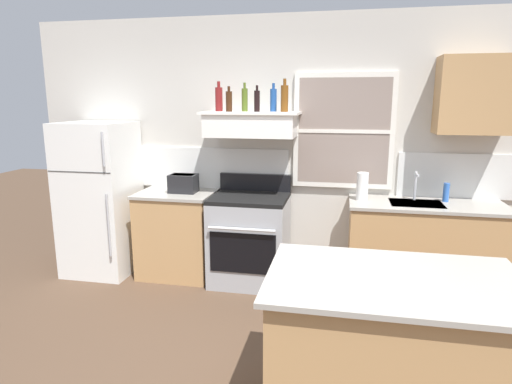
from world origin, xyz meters
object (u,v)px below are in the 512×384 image
Objects in this scene: refrigerator at (100,198)px; bottle_olive_oil_square at (245,99)px; bottle_brown_stout at (229,101)px; bottle_amber_wine at (285,98)px; stove_range at (250,238)px; bottle_balsamic_dark at (257,101)px; toaster at (183,183)px; paper_towel_roll at (362,187)px; kitchen_island at (390,352)px; dish_soap_bottle at (446,192)px; bottle_blue_liqueur at (273,100)px; bottle_red_label_wine at (219,99)px.

bottle_olive_oil_square reaches higher than refrigerator.
bottle_amber_wine is (0.54, 0.02, 0.03)m from bottle_brown_stout.
stove_range is 1.40m from bottle_brown_stout.
bottle_brown_stout is at bearing -175.81° from bottle_balsamic_dark.
toaster is 0.90m from stove_range.
paper_towel_roll reaches higher than toaster.
stove_range is 1.45m from bottle_amber_wine.
toaster is 2.75m from kitchen_island.
kitchen_island is at bearing -108.63° from dish_soap_bottle.
paper_towel_roll is (0.89, -0.11, -0.82)m from bottle_blue_liqueur.
stove_range is 4.32× the size of bottle_balsamic_dark.
bottle_red_label_wine is at bearing -178.77° from bottle_blue_liqueur.
bottle_balsamic_dark is 2.62m from kitchen_island.
kitchen_island is (1.43, -1.87, -1.39)m from bottle_brown_stout.
refrigerator is 2.14m from bottle_blue_liqueur.
bottle_balsamic_dark is (1.71, 0.08, 1.04)m from refrigerator.
refrigerator reaches higher than dish_soap_bottle.
stove_range and dish_soap_bottle have the same top height.
refrigerator is 2.76m from paper_towel_roll.
paper_towel_roll is at bearing -0.12° from toaster.
stove_range is at bearing -22.10° from bottle_red_label_wine.
bottle_brown_stout is 0.17× the size of kitchen_island.
toaster is 1.15m from bottle_balsamic_dark.
kitchen_island is at bearing -86.48° from paper_towel_roll.
bottle_brown_stout is at bearing 169.95° from stove_range.
kitchen_island is at bearing -56.48° from stove_range.
bottle_amber_wine is at bearing 114.99° from kitchen_island.
stove_range is at bearing 123.52° from kitchen_island.
bottle_amber_wine is (1.05, 0.02, 0.87)m from toaster.
bottle_amber_wine is 1.73× the size of dish_soap_bottle.
bottle_balsamic_dark is at bearing -147.39° from bottle_blue_liqueur.
refrigerator is at bearing -174.65° from bottle_blue_liqueur.
bottle_blue_liqueur is 0.20× the size of kitchen_island.
bottle_olive_oil_square is at bearing 5.76° from refrigerator.
bottle_brown_stout is at bearing -177.84° from bottle_amber_wine.
dish_soap_bottle is (1.88, 0.14, 0.54)m from stove_range.
bottle_balsamic_dark is 0.92× the size of bottle_blue_liqueur.
refrigerator is 1.69m from stove_range.
stove_range is 3.50× the size of bottle_amber_wine.
bottle_red_label_wine reaches higher than bottle_olive_oil_square.
bottle_amber_wine is at bearing 0.92° from toaster.
kitchen_island is at bearing -52.69° from bottle_brown_stout.
toaster is 0.21× the size of kitchen_island.
bottle_brown_stout is 2.73m from kitchen_island.
bottle_brown_stout is 0.89× the size of bottle_blue_liqueur.
bottle_brown_stout is 1.35× the size of dish_soap_bottle.
refrigerator is 2.00m from bottle_balsamic_dark.
bottle_brown_stout is 0.17m from bottle_olive_oil_square.
kitchen_island is (1.93, -1.88, -0.55)m from toaster.
bottle_amber_wine reaches higher than refrigerator.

